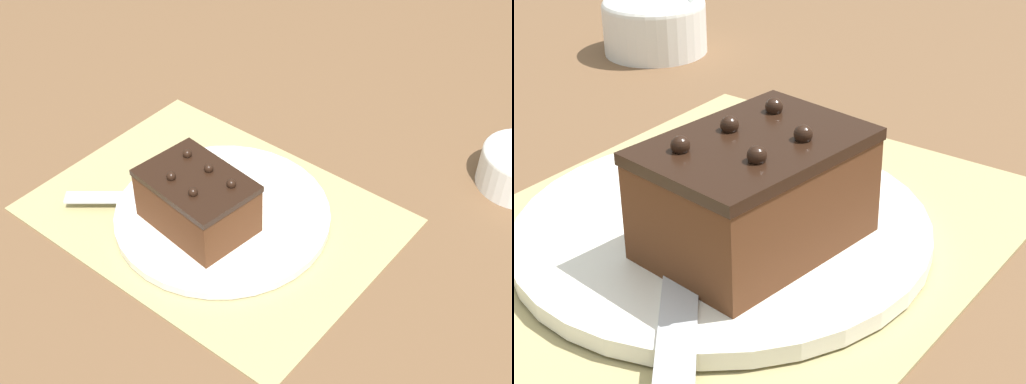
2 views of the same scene
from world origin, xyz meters
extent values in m
plane|color=brown|center=(0.00, 0.00, 0.00)|extent=(3.00, 3.00, 0.00)
cube|color=tan|center=(0.00, 0.00, 0.00)|extent=(0.46, 0.34, 0.00)
cylinder|color=white|center=(0.02, 0.00, 0.01)|extent=(0.29, 0.29, 0.01)
cube|color=#512D19|center=(0.01, -0.04, 0.05)|extent=(0.15, 0.11, 0.07)
cube|color=black|center=(0.01, -0.04, 0.09)|extent=(0.15, 0.11, 0.01)
sphere|color=black|center=(-0.03, -0.01, 0.09)|extent=(0.01, 0.01, 0.01)
sphere|color=black|center=(-0.02, -0.05, 0.09)|extent=(0.01, 0.01, 0.01)
sphere|color=black|center=(0.01, -0.01, 0.09)|extent=(0.01, 0.01, 0.01)
sphere|color=black|center=(0.02, -0.06, 0.09)|extent=(0.01, 0.01, 0.01)
sphere|color=black|center=(0.05, -0.02, 0.09)|extent=(0.01, 0.01, 0.01)
cube|color=slate|center=(0.00, 0.02, 0.02)|extent=(0.07, 0.07, 0.01)
cube|color=#B7BABF|center=(-0.10, -0.06, 0.02)|extent=(0.15, 0.12, 0.00)
camera|label=1|loc=(0.48, -0.51, 0.65)|focal=50.00mm
camera|label=2|loc=(-0.38, -0.32, 0.31)|focal=60.00mm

